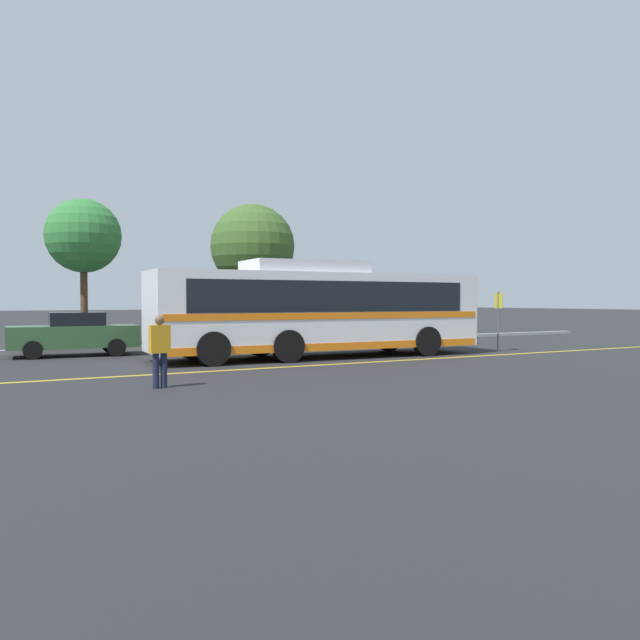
% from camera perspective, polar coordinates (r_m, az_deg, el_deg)
% --- Properties ---
extents(ground_plane, '(220.00, 220.00, 0.00)m').
position_cam_1_polar(ground_plane, '(20.25, -2.87, -3.54)').
color(ground_plane, '#262628').
extents(lane_strip_0, '(31.08, 0.20, 0.01)m').
position_cam_1_polar(lane_strip_0, '(18.77, 3.24, -3.95)').
color(lane_strip_0, gold).
rests_on(lane_strip_0, ground_plane).
extents(curb_strip, '(39.08, 0.36, 0.15)m').
position_cam_1_polar(curb_strip, '(26.29, -6.57, -2.15)').
color(curb_strip, '#99999E').
rests_on(curb_strip, ground_plane).
extents(transit_bus, '(11.49, 3.09, 3.15)m').
position_cam_1_polar(transit_bus, '(20.57, -0.04, 1.00)').
color(transit_bus, white).
rests_on(transit_bus, ground_plane).
extents(parked_car_1, '(4.21, 1.97, 1.48)m').
position_cam_1_polar(parked_car_1, '(22.69, -21.55, -1.18)').
color(parked_car_1, '#335B33').
rests_on(parked_car_1, ground_plane).
extents(parked_car_2, '(4.52, 1.96, 1.48)m').
position_cam_1_polar(parked_car_2, '(24.31, -8.85, -0.88)').
color(parked_car_2, olive).
rests_on(parked_car_2, ground_plane).
extents(parked_car_3, '(3.98, 2.05, 1.56)m').
position_cam_1_polar(parked_car_3, '(26.44, 2.44, -0.59)').
color(parked_car_3, '#4C3823').
rests_on(parked_car_3, ground_plane).
extents(pedestrian_0, '(0.42, 0.23, 1.56)m').
position_cam_1_polar(pedestrian_0, '(13.80, -14.45, -2.43)').
color(pedestrian_0, '#191E38').
rests_on(pedestrian_0, ground_plane).
extents(bus_stop_sign, '(0.07, 0.40, 2.20)m').
position_cam_1_polar(bus_stop_sign, '(23.93, 16.00, 0.57)').
color(bus_stop_sign, '#59595E').
rests_on(bus_stop_sign, ground_plane).
extents(tree_0, '(2.93, 2.93, 5.91)m').
position_cam_1_polar(tree_0, '(26.63, -20.83, 7.15)').
color(tree_0, '#513823').
rests_on(tree_0, ground_plane).
extents(tree_1, '(3.95, 3.95, 6.40)m').
position_cam_1_polar(tree_1, '(29.67, -6.18, 6.69)').
color(tree_1, '#513823').
rests_on(tree_1, ground_plane).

